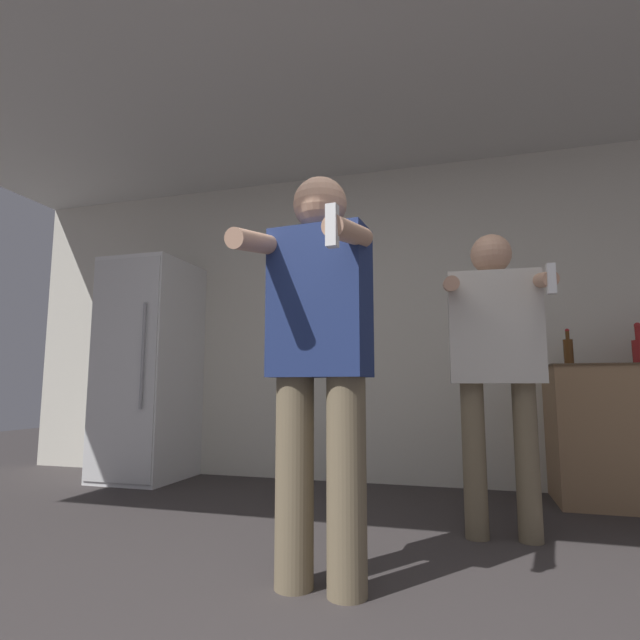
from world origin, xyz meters
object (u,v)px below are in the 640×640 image
Objects in this scene: refrigerator at (149,369)px; person_woman_foreground at (319,352)px; bottle_clear_vodka at (568,351)px; bottle_red_label at (639,349)px; person_man_side at (496,349)px.

refrigerator reaches higher than person_woman_foreground.
bottle_red_label reaches higher than bottle_clear_vodka.
refrigerator is 1.12× the size of person_woman_foreground.
person_woman_foreground is at bearing -131.32° from bottle_red_label.
person_woman_foreground is at bearing -41.38° from refrigerator.
person_woman_foreground is at bearing -129.24° from person_man_side.
person_man_side is at bearing -18.52° from refrigerator.
bottle_red_label is 0.18× the size of person_man_side.
person_woman_foreground is 1.03× the size of person_man_side.
person_woman_foreground reaches higher than bottle_clear_vodka.
refrigerator is 3.23m from bottle_clear_vodka.
refrigerator is 3.66m from bottle_red_label.
bottle_clear_vodka is (3.22, 0.12, 0.10)m from refrigerator.
person_woman_foreground is at bearing -123.11° from bottle_clear_vodka.
bottle_red_label is (0.43, 0.00, 0.00)m from bottle_clear_vodka.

